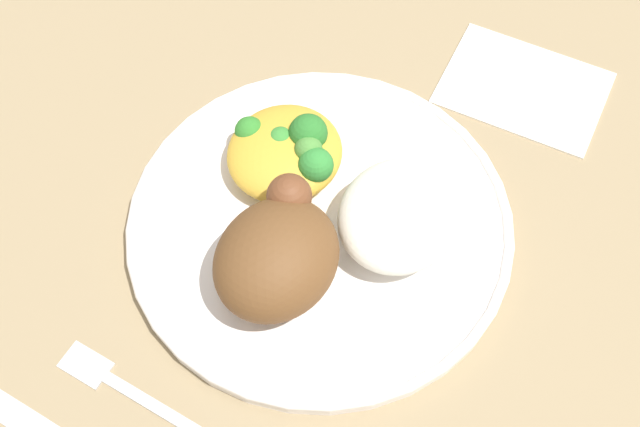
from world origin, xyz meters
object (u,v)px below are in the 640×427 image
object	(u,v)px
mac_cheese_with_broccoli	(288,150)
napkin	(524,87)
roasted_chicken	(274,254)
fork	(138,396)
plate	(320,225)
rice_pile	(400,215)

from	to	relation	value
mac_cheese_with_broccoli	napkin	xyz separation A→B (m)	(0.17, -0.12, -0.03)
roasted_chicken	napkin	world-z (taller)	roasted_chicken
roasted_chicken	fork	bearing A→B (deg)	163.70
roasted_chicken	napkin	size ratio (longest dim) A/B	0.79
plate	roasted_chicken	size ratio (longest dim) A/B	2.75
plate	fork	distance (m)	0.18
roasted_chicken	napkin	distance (m)	0.28
mac_cheese_with_broccoli	fork	bearing A→B (deg)	-177.54
fork	napkin	size ratio (longest dim) A/B	1.07
mac_cheese_with_broccoli	fork	distance (m)	0.21
plate	fork	size ratio (longest dim) A/B	2.04
rice_pile	mac_cheese_with_broccoli	xyz separation A→B (m)	(0.01, 0.10, -0.01)
mac_cheese_with_broccoli	napkin	size ratio (longest dim) A/B	0.69
rice_pile	fork	size ratio (longest dim) A/B	0.69
rice_pile	plate	bearing A→B (deg)	112.20
mac_cheese_with_broccoli	fork	size ratio (longest dim) A/B	0.64
fork	napkin	distance (m)	0.40
mac_cheese_with_broccoli	napkin	bearing A→B (deg)	-35.10
rice_pile	mac_cheese_with_broccoli	bearing A→B (deg)	84.55
rice_pile	napkin	bearing A→B (deg)	-6.77
plate	fork	bearing A→B (deg)	167.60
mac_cheese_with_broccoli	plate	bearing A→B (deg)	-123.47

